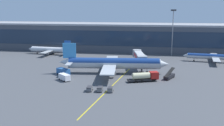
{
  "coord_description": "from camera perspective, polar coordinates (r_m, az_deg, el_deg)",
  "views": [
    {
      "loc": [
        16.68,
        -92.69,
        25.45
      ],
      "look_at": [
        0.44,
        5.05,
        4.5
      ],
      "focal_mm": 42.99,
      "sensor_mm": 36.0,
      "label": 1
    }
  ],
  "objects": [
    {
      "name": "baggage_cart_0",
      "position": [
        82.66,
        -4.8,
        -5.47
      ],
      "size": [
        1.72,
        2.71,
        1.48
      ],
      "color": "#595B60",
      "rests_on": "ground_plane"
    },
    {
      "name": "jet_bridge",
      "position": [
        112.75,
        5.8,
        1.41
      ],
      "size": [
        7.07,
        18.17,
        6.7
      ],
      "color": "#B2B7BC",
      "rests_on": "ground_plane"
    },
    {
      "name": "baggage_cart_2",
      "position": [
        81.63,
        -0.37,
        -5.65
      ],
      "size": [
        1.72,
        2.71,
        1.48
      ],
      "color": "#595B60",
      "rests_on": "ground_plane"
    },
    {
      "name": "commuter_jet_near",
      "position": [
        133.09,
        20.78,
        1.27
      ],
      "size": [
        27.76,
        22.18,
        7.23
      ],
      "color": "#B2B7BC",
      "rests_on": "ground_plane"
    },
    {
      "name": "lavatory_truck",
      "position": [
        103.1,
        -10.37,
        -1.74
      ],
      "size": [
        6.08,
        5.18,
        2.5
      ],
      "color": "#285B9E",
      "rests_on": "ground_plane"
    },
    {
      "name": "terminal_building",
      "position": [
        156.97,
        2.52,
        5.52
      ],
      "size": [
        169.33,
        19.55,
        15.81
      ],
      "color": "#424751",
      "rests_on": "ground_plane"
    },
    {
      "name": "ground_plane",
      "position": [
        97.55,
        -0.74,
        -3.18
      ],
      "size": [
        700.0,
        700.0,
        0.0
      ],
      "primitive_type": "plane",
      "color": "#47494F"
    },
    {
      "name": "apron_lead_in_line",
      "position": [
        98.81,
        1.97,
        -2.99
      ],
      "size": [
        10.21,
        79.42,
        0.01
      ],
      "primitive_type": "cube",
      "rotation": [
        0.0,
        0.0,
        -0.12
      ],
      "color": "yellow",
      "rests_on": "ground_plane"
    },
    {
      "name": "crew_van",
      "position": [
        95.38,
        -10.1,
        -2.91
      ],
      "size": [
        5.13,
        4.89,
        2.3
      ],
      "color": "white",
      "rests_on": "ground_plane"
    },
    {
      "name": "apron_light_mast_0",
      "position": [
        143.59,
        12.79,
        7.07
      ],
      "size": [
        2.8,
        0.5,
        23.98
      ],
      "color": "gray",
      "rests_on": "ground_plane"
    },
    {
      "name": "main_airliner",
      "position": [
        103.24,
        0.27,
        -0.05
      ],
      "size": [
        42.85,
        34.03,
        11.71
      ],
      "color": "#B2B7BC",
      "rests_on": "ground_plane"
    },
    {
      "name": "belt_loader",
      "position": [
        98.53,
        12.09,
        -2.71
      ],
      "size": [
        4.3,
        6.8,
        3.49
      ],
      "color": "black",
      "rests_on": "ground_plane"
    },
    {
      "name": "fuel_tanker",
      "position": [
        93.28,
        7.04,
        -2.87
      ],
      "size": [
        10.94,
        6.39,
        3.25
      ],
      "color": "#232326",
      "rests_on": "ground_plane"
    },
    {
      "name": "commuter_jet_far",
      "position": [
        148.72,
        -13.0,
        2.79
      ],
      "size": [
        26.69,
        21.05,
        7.82
      ],
      "color": "#B2B7BC",
      "rests_on": "ground_plane"
    },
    {
      "name": "baggage_cart_1",
      "position": [
        82.08,
        -2.6,
        -5.56
      ],
      "size": [
        1.72,
        2.71,
        1.48
      ],
      "color": "#595B60",
      "rests_on": "ground_plane"
    }
  ]
}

